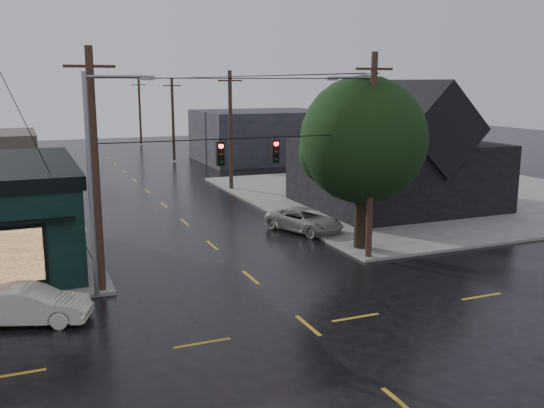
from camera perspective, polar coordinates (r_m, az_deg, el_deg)
name	(u,v)px	position (r m, az deg, el deg)	size (l,w,h in m)	color
ground_plane	(308,326)	(22.62, 3.41, -11.35)	(160.00, 160.00, 0.00)	black
sidewalk_ne	(426,194)	(49.26, 14.30, 0.92)	(28.00, 28.00, 0.15)	slate
ne_building	(396,144)	(43.35, 11.62, 5.53)	(12.60, 11.60, 8.75)	black
corner_tree	(363,140)	(31.52, 8.57, 5.95)	(6.57, 6.57, 8.97)	black
utility_pole_nw	(103,293)	(26.84, -15.65, -8.04)	(2.00, 0.32, 10.15)	#352017
utility_pole_ne	(368,259)	(30.97, 9.04, -5.13)	(2.00, 0.32, 10.15)	#352017
utility_pole_far_a	(231,190)	(50.06, -3.85, 1.33)	(2.00, 0.32, 9.65)	#352017
utility_pole_far_b	(174,161)	(69.11, -9.18, 4.00)	(2.00, 0.32, 9.15)	#352017
utility_pole_far_c	(141,145)	(88.57, -12.20, 5.49)	(2.00, 0.32, 9.15)	#352017
span_signal_assembly	(248,152)	(27.06, -2.29, 4.94)	(13.00, 0.48, 1.23)	black
streetlight_nw	(97,299)	(26.16, -16.12, -8.58)	(5.40, 0.30, 9.15)	gray
streetlight_ne	(369,254)	(31.79, 9.15, -4.70)	(5.40, 0.30, 9.15)	gray
bg_building_east	(262,136)	(68.78, -0.90, 6.45)	(14.00, 12.00, 5.60)	#232327
sedan_cream	(30,305)	(24.22, -21.86, -8.81)	(1.50, 4.30, 1.42)	beige
suv_silver	(305,220)	(36.00, 3.08, -1.54)	(2.27, 4.92, 1.37)	#9A968E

